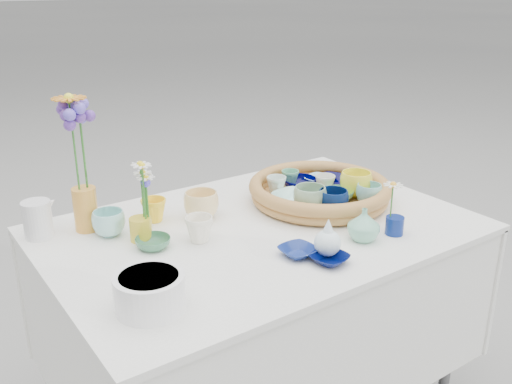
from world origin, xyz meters
TOP-DOWN VIEW (x-y plane):
  - wicker_tray at (0.28, 0.05)m, footprint 0.47×0.47m
  - tray_ceramic_0 at (0.28, 0.15)m, footprint 0.14×0.14m
  - tray_ceramic_1 at (0.39, 0.10)m, footprint 0.16×0.16m
  - tray_ceramic_2 at (0.39, -0.01)m, footprint 0.14×0.14m
  - tray_ceramic_3 at (0.31, -0.00)m, footprint 0.13×0.13m
  - tray_ceramic_4 at (0.17, -0.03)m, footprint 0.13×0.13m
  - tray_ceramic_5 at (0.18, 0.07)m, footprint 0.13×0.13m
  - tray_ceramic_6 at (0.18, 0.15)m, footprint 0.09×0.09m
  - tray_ceramic_7 at (0.32, 0.07)m, footprint 0.08×0.08m
  - tray_ceramic_8 at (0.37, 0.15)m, footprint 0.12×0.12m
  - tray_ceramic_9 at (0.22, -0.08)m, footprint 0.12×0.12m
  - tray_ceramic_10 at (0.14, -0.04)m, footprint 0.13×0.13m
  - tray_ceramic_11 at (0.37, -0.09)m, footprint 0.11×0.11m
  - tray_ceramic_12 at (0.26, 0.19)m, footprint 0.08×0.08m
  - loose_ceramic_0 at (-0.24, 0.22)m, footprint 0.08×0.08m
  - loose_ceramic_1 at (-0.11, 0.16)m, footprint 0.12×0.12m
  - loose_ceramic_2 at (-0.33, 0.05)m, footprint 0.12×0.12m
  - loose_ceramic_3 at (-0.20, 0.02)m, footprint 0.09×0.09m
  - loose_ceramic_4 at (-0.03, -0.22)m, footprint 0.10×0.10m
  - loose_ceramic_5 at (-0.40, 0.20)m, footprint 0.12×0.12m
  - loose_ceramic_6 at (0.01, -0.30)m, footprint 0.12×0.12m
  - fluted_bowl at (-0.47, -0.23)m, footprint 0.20×0.20m
  - bud_vase_paleblue at (0.04, -0.26)m, footprint 0.08×0.08m
  - bud_vase_seafoam at (0.19, -0.25)m, footprint 0.12×0.12m
  - bud_vase_cobalt at (0.29, -0.27)m, footprint 0.05×0.05m
  - single_daisy at (0.28, -0.26)m, footprint 0.07×0.07m
  - tall_vase_yellow at (-0.43, 0.28)m, footprint 0.08×0.08m
  - gerbera at (-0.45, 0.27)m, footprint 0.14×0.14m
  - hydrangea at (-0.42, 0.28)m, footprint 0.11×0.11m
  - white_pitcher at (-0.57, 0.31)m, footprint 0.12×0.09m
  - daisy_cup at (-0.33, 0.12)m, footprint 0.08×0.08m
  - daisy_posy at (-0.32, 0.11)m, footprint 0.08×0.08m

SIDE VIEW (x-z plane):
  - loose_ceramic_6 at x=0.01m, z-range 0.77..0.79m
  - loose_ceramic_4 at x=-0.03m, z-range 0.77..0.79m
  - loose_ceramic_2 at x=-0.33m, z-range 0.77..0.80m
  - bud_vase_cobalt at x=0.29m, z-range 0.77..0.82m
  - tray_ceramic_8 at x=0.37m, z-range 0.78..0.81m
  - tray_ceramic_10 at x=0.14m, z-range 0.78..0.81m
  - tray_ceramic_5 at x=0.18m, z-range 0.78..0.81m
  - tray_ceramic_1 at x=0.39m, z-range 0.78..0.81m
  - daisy_cup at x=-0.33m, z-range 0.77..0.83m
  - tray_ceramic_3 at x=0.31m, z-range 0.78..0.82m
  - loose_ceramic_0 at x=-0.24m, z-range 0.77..0.84m
  - tray_ceramic_0 at x=0.28m, z-range 0.78..0.82m
  - loose_ceramic_5 at x=-0.40m, z-range 0.77..0.84m
  - loose_ceramic_3 at x=-0.20m, z-range 0.77..0.84m
  - wicker_tray at x=0.28m, z-range 0.77..0.84m
  - fluted_bowl at x=-0.47m, z-range 0.77..0.85m
  - loose_ceramic_1 at x=-0.11m, z-range 0.77..0.85m
  - tray_ceramic_12 at x=0.26m, z-range 0.78..0.84m
  - bud_vase_seafoam at x=0.19m, z-range 0.77..0.86m
  - tray_ceramic_6 at x=0.18m, z-range 0.78..0.85m
  - tray_ceramic_7 at x=0.32m, z-range 0.78..0.85m
  - tray_ceramic_11 at x=0.37m, z-range 0.78..0.85m
  - white_pitcher at x=-0.57m, z-range 0.77..0.87m
  - tray_ceramic_9 at x=0.22m, z-range 0.78..0.86m
  - bud_vase_paleblue at x=0.04m, z-range 0.77..0.88m
  - tray_ceramic_4 at x=0.17m, z-range 0.78..0.86m
  - tray_ceramic_2 at x=0.39m, z-range 0.78..0.87m
  - tall_vase_yellow at x=-0.43m, z-range 0.77..0.90m
  - single_daisy at x=0.28m, z-range 0.81..0.93m
  - daisy_posy at x=-0.32m, z-range 0.83..0.99m
  - hydrangea at x=-0.42m, z-range 0.85..1.15m
  - gerbera at x=-0.45m, z-range 0.89..1.17m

